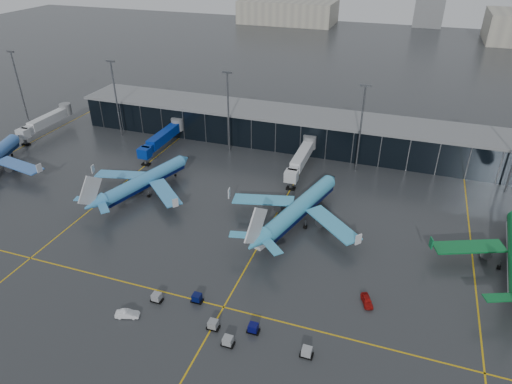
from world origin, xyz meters
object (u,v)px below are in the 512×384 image
(airliner_arkefly, at_px, (145,173))
(baggage_carts, at_px, (224,323))
(service_van_white, at_px, (127,314))
(service_van_red, at_px, (367,301))
(mobile_airstair, at_px, (261,243))
(airliner_klm_near, at_px, (300,199))

(airliner_arkefly, xyz_separation_m, baggage_carts, (38.10, -37.78, -4.95))
(airliner_arkefly, relative_size, service_van_white, 8.63)
(service_van_red, height_order, service_van_white, service_van_white)
(service_van_white, bearing_deg, service_van_red, -84.06)
(baggage_carts, xyz_separation_m, mobile_airstair, (-1.33, 24.65, 0.01))
(baggage_carts, bearing_deg, airliner_arkefly, 135.24)
(mobile_airstair, xyz_separation_m, service_van_red, (24.69, -10.57, -0.07))
(airliner_arkefly, xyz_separation_m, service_van_red, (61.46, -23.71, -5.01))
(baggage_carts, xyz_separation_m, service_van_red, (23.36, 14.08, -0.06))
(baggage_carts, height_order, service_van_white, baggage_carts)
(mobile_airstair, bearing_deg, airliner_klm_near, 84.64)
(service_van_red, bearing_deg, mobile_airstair, 134.34)
(airliner_klm_near, xyz_separation_m, service_van_red, (19.08, -23.18, -5.59))
(mobile_airstair, relative_size, service_van_red, 0.91)
(airliner_klm_near, distance_m, service_van_red, 30.54)
(service_van_red, bearing_deg, airliner_klm_near, 106.97)
(airliner_klm_near, relative_size, service_van_white, 9.50)
(service_van_red, xyz_separation_m, service_van_white, (-40.77, -17.77, 0.01))
(service_van_white, bearing_deg, baggage_carts, -95.64)
(baggage_carts, relative_size, mobile_airstair, 8.61)
(service_van_red, relative_size, service_van_white, 0.96)
(airliner_arkefly, relative_size, baggage_carts, 1.16)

